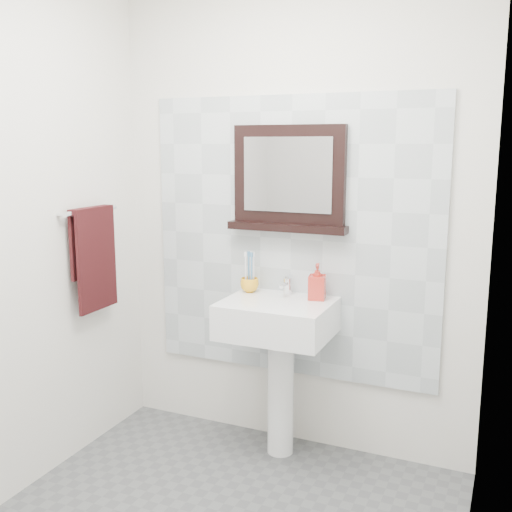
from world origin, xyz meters
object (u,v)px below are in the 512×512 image
Objects in this scene: pedestal_sink at (278,335)px; hand_towel at (94,251)px; framed_mirror at (289,181)px; toothbrush_cup at (250,285)px; soap_dispenser at (317,282)px.

hand_towel reaches higher than pedestal_sink.
pedestal_sink is at bearing -84.59° from framed_mirror.
hand_towel reaches higher than toothbrush_cup.
pedestal_sink is at bearing -27.72° from toothbrush_cup.
toothbrush_cup is at bearing -158.56° from framed_mirror.
hand_towel is at bearing -153.89° from toothbrush_cup.
hand_towel is (-0.93, -0.44, -0.36)m from framed_mirror.
hand_towel is (-0.74, -0.36, 0.20)m from toothbrush_cup.
toothbrush_cup is 0.85m from hand_towel.
soap_dispenser reaches higher than toothbrush_cup.
framed_mirror is (-0.02, 0.19, 0.78)m from pedestal_sink.
pedestal_sink is 1.75× the size of hand_towel.
pedestal_sink is 9.76× the size of toothbrush_cup.
soap_dispenser is at bearing 17.70° from hand_towel.
soap_dispenser is 0.34× the size of hand_towel.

